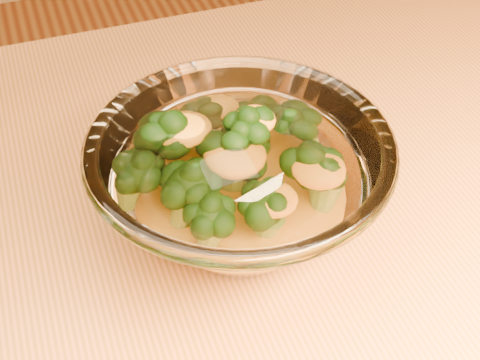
% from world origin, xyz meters
% --- Properties ---
extents(table, '(1.20, 0.80, 0.75)m').
position_xyz_m(table, '(0.00, 0.00, 0.65)').
color(table, '#BF6C39').
rests_on(table, ground).
extents(glass_bowl, '(0.23, 0.23, 0.10)m').
position_xyz_m(glass_bowl, '(0.04, 0.04, 0.80)').
color(glass_bowl, white).
rests_on(glass_bowl, table).
extents(cheese_sauce, '(0.11, 0.11, 0.03)m').
position_xyz_m(cheese_sauce, '(0.04, 0.04, 0.78)').
color(cheese_sauce, orange).
rests_on(cheese_sauce, glass_bowl).
extents(broccoli_heap, '(0.17, 0.14, 0.07)m').
position_xyz_m(broccoli_heap, '(0.03, 0.05, 0.82)').
color(broccoli_heap, black).
rests_on(broccoli_heap, cheese_sauce).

